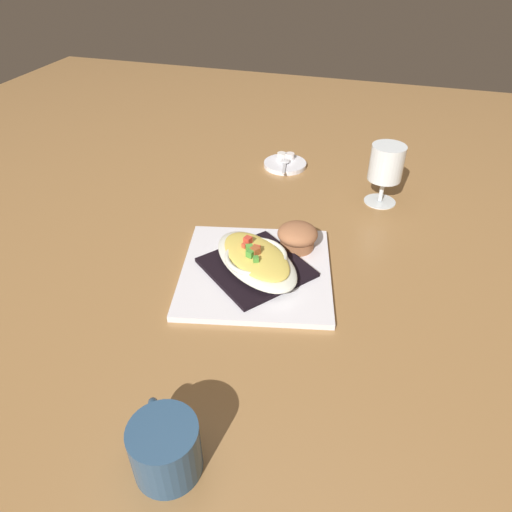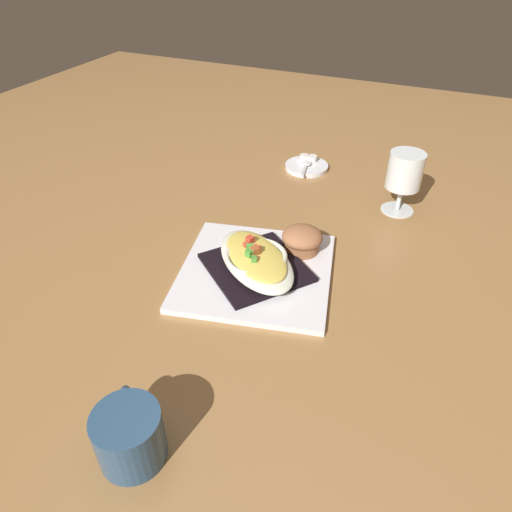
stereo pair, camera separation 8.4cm
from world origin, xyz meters
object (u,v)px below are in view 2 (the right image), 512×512
(creamer_cup_1, at_px, (304,158))
(coffee_mug, at_px, (130,437))
(muffin, at_px, (302,239))
(stemmed_glass, at_px, (404,174))
(creamer_cup_0, at_px, (312,159))
(gratin_dish, at_px, (256,258))
(spoon, at_px, (307,164))
(square_plate, at_px, (256,271))
(creamer_saucer, at_px, (307,167))

(creamer_cup_1, bearing_deg, coffee_mug, 5.05)
(muffin, xyz_separation_m, stemmed_glass, (-0.25, 0.14, 0.05))
(muffin, xyz_separation_m, creamer_cup_0, (-0.39, -0.11, -0.02))
(gratin_dish, relative_size, spoon, 2.49)
(square_plate, relative_size, spoon, 2.98)
(stemmed_glass, xyz_separation_m, creamer_cup_1, (-0.14, -0.27, -0.07))
(coffee_mug, height_order, stemmed_glass, stemmed_glass)
(creamer_saucer, height_order, creamer_cup_0, creamer_cup_0)
(gratin_dish, distance_m, spoon, 0.46)
(muffin, height_order, stemmed_glass, stemmed_glass)
(square_plate, xyz_separation_m, coffee_mug, (0.39, 0.00, 0.03))
(muffin, relative_size, stemmed_glass, 0.57)
(coffee_mug, distance_m, creamer_saucer, 0.85)
(creamer_cup_1, bearing_deg, creamer_cup_0, 99.93)
(square_plate, relative_size, muffin, 3.50)
(coffee_mug, bearing_deg, creamer_cup_0, -176.39)
(muffin, bearing_deg, stemmed_glass, 150.25)
(square_plate, distance_m, spoon, 0.46)
(square_plate, xyz_separation_m, creamer_saucer, (-0.46, -0.06, -0.00))
(gratin_dish, xyz_separation_m, creamer_cup_1, (-0.48, -0.07, -0.02))
(gratin_dish, bearing_deg, creamer_cup_1, -171.49)
(stemmed_glass, height_order, creamer_cup_0, stemmed_glass)
(square_plate, height_order, stemmed_glass, stemmed_glass)
(muffin, distance_m, creamer_cup_0, 0.41)
(creamer_cup_0, xyz_separation_m, creamer_cup_1, (0.00, -0.02, 0.00))
(coffee_mug, relative_size, stemmed_glass, 0.72)
(stemmed_glass, bearing_deg, creamer_cup_1, -117.18)
(square_plate, relative_size, coffee_mug, 2.74)
(square_plate, bearing_deg, gratin_dish, -90.21)
(coffee_mug, xyz_separation_m, spoon, (-0.84, -0.06, -0.02))
(gratin_dish, height_order, creamer_cup_1, gratin_dish)
(gratin_dish, bearing_deg, muffin, 147.71)
(square_plate, bearing_deg, creamer_saucer, -172.91)
(gratin_dish, bearing_deg, spoon, -172.96)
(spoon, bearing_deg, square_plate, 7.05)
(gratin_dish, relative_size, creamer_cup_1, 9.55)
(gratin_dish, height_order, muffin, gratin_dish)
(stemmed_glass, height_order, creamer_saucer, stemmed_glass)
(spoon, bearing_deg, stemmed_glass, 66.00)
(creamer_saucer, distance_m, creamer_cup_0, 0.03)
(gratin_dish, distance_m, coffee_mug, 0.39)
(spoon, height_order, creamer_cup_1, creamer_cup_1)
(muffin, bearing_deg, coffee_mug, -6.22)
(creamer_saucer, bearing_deg, stemmed_glass, 65.16)
(coffee_mug, xyz_separation_m, creamer_saucer, (-0.85, -0.06, -0.03))
(creamer_saucer, relative_size, spoon, 1.22)
(muffin, relative_size, coffee_mug, 0.78)
(creamer_saucer, bearing_deg, gratin_dish, 7.07)
(gratin_dish, relative_size, stemmed_glass, 1.65)
(square_plate, xyz_separation_m, gratin_dish, (-0.00, -0.00, 0.03))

